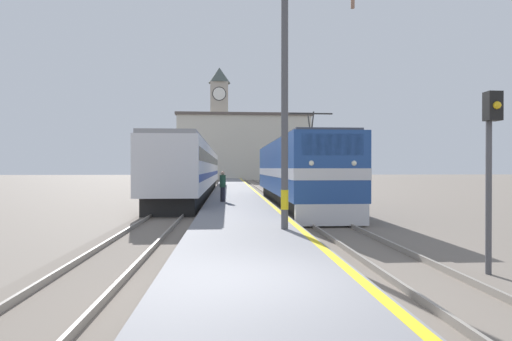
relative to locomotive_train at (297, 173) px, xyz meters
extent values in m
plane|color=#70665B|center=(-3.28, 14.43, -1.95)|extent=(200.00, 200.00, 0.00)
cube|color=slate|center=(-3.28, 9.43, -1.77)|extent=(3.58, 140.00, 0.36)
cube|color=yellow|center=(-1.64, 9.43, -1.59)|extent=(0.20, 140.00, 0.00)
cube|color=#70665B|center=(0.00, 9.43, -1.94)|extent=(2.84, 140.00, 0.02)
cube|color=gray|center=(-0.72, 9.43, -1.86)|extent=(0.07, 140.00, 0.14)
cube|color=gray|center=(0.72, 9.43, -1.86)|extent=(0.07, 140.00, 0.14)
cube|color=#70665B|center=(-6.58, 9.43, -1.94)|extent=(2.84, 140.00, 0.02)
cube|color=gray|center=(-7.30, 9.43, -1.86)|extent=(0.07, 140.00, 0.14)
cube|color=gray|center=(-5.86, 9.43, -1.86)|extent=(0.07, 140.00, 0.14)
cube|color=black|center=(0.00, 0.04, -1.50)|extent=(2.46, 14.40, 0.90)
cube|color=#23478C|center=(0.00, 0.04, 0.32)|extent=(2.90, 15.66, 2.74)
cube|color=silver|center=(0.00, 0.04, 0.04)|extent=(2.92, 15.68, 0.44)
cube|color=silver|center=(0.00, -7.64, -1.46)|extent=(2.75, 0.30, 0.81)
cube|color=black|center=(0.00, -7.73, 1.14)|extent=(2.32, 0.12, 0.80)
sphere|color=white|center=(-0.80, -7.77, 0.46)|extent=(0.20, 0.20, 0.20)
sphere|color=white|center=(0.80, -7.77, 0.46)|extent=(0.20, 0.20, 0.20)
cube|color=#4C4C51|center=(0.00, 0.04, 1.75)|extent=(2.61, 14.87, 0.12)
cylinder|color=#333333|center=(0.00, -4.23, 2.31)|extent=(0.06, 0.63, 1.03)
cylinder|color=#333333|center=(0.00, -3.53, 2.31)|extent=(0.06, 0.63, 1.03)
cube|color=#262626|center=(0.00, -3.88, 2.81)|extent=(2.03, 0.08, 0.06)
cube|color=black|center=(-6.58, 11.18, -1.50)|extent=(2.46, 30.51, 0.90)
cube|color=silver|center=(-6.58, 11.18, 0.37)|extent=(2.90, 31.78, 2.84)
cube|color=black|center=(-6.58, 11.18, 0.94)|extent=(2.92, 31.14, 0.64)
cube|color=navy|center=(-6.58, 11.18, -0.20)|extent=(2.92, 31.14, 0.36)
cube|color=gray|center=(-6.58, 11.18, 1.89)|extent=(2.67, 31.78, 0.20)
cylinder|color=#4C4C51|center=(-2.12, -10.10, 2.42)|extent=(0.21, 0.21, 8.03)
cylinder|color=yellow|center=(-2.12, -10.10, -0.69)|extent=(0.23, 0.23, 0.60)
cylinder|color=#8C6651|center=(0.00, -10.10, 5.39)|extent=(0.12, 0.12, 0.35)
cylinder|color=#23232D|center=(-4.14, 0.04, -1.19)|extent=(0.26, 0.26, 0.81)
cylinder|color=#234C33|center=(-4.14, 0.04, -0.45)|extent=(0.34, 0.34, 0.67)
sphere|color=tan|center=(-4.14, 0.04, 0.00)|extent=(0.22, 0.22, 0.22)
cube|color=#ADA393|center=(-5.65, 62.09, 8.11)|extent=(3.66, 3.66, 20.13)
cylinder|color=black|center=(-5.65, 60.24, 15.61)|extent=(2.86, 0.06, 2.86)
cylinder|color=white|center=(-5.65, 60.21, 15.61)|extent=(2.56, 0.10, 2.56)
cone|color=#47514C|center=(-5.65, 62.09, 19.82)|extent=(4.57, 4.57, 3.29)
cube|color=beige|center=(-0.77, 54.15, 4.05)|extent=(24.81, 6.39, 12.01)
cube|color=#564C47|center=(-0.77, 54.15, 10.31)|extent=(25.41, 6.99, 0.50)
cylinder|color=#4C4C51|center=(1.60, -14.22, -0.35)|extent=(0.12, 0.12, 3.20)
cube|color=black|center=(1.60, -14.34, 1.55)|extent=(0.30, 0.24, 0.60)
sphere|color=gold|center=(1.60, -14.47, 1.55)|extent=(0.16, 0.16, 0.16)
camera|label=1|loc=(-3.85, -22.20, 0.27)|focal=28.00mm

